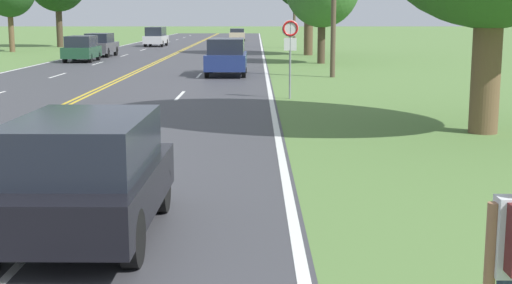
{
  "coord_description": "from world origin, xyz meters",
  "views": [
    {
      "loc": [
        6.3,
        -0.66,
        2.91
      ],
      "look_at": [
        6.24,
        10.86,
        0.87
      ],
      "focal_mm": 50.0,
      "sensor_mm": 36.0,
      "label": 1
    }
  ],
  "objects_px": {
    "car_dark_blue_suv_approaching": "(230,56)",
    "car_silver_suv_receding": "(159,36)",
    "traffic_sign": "(294,39)",
    "car_dark_grey_sedan_mid_far": "(104,45)",
    "car_black_hatchback_nearest": "(87,173)",
    "car_dark_green_hatchback_mid_near": "(85,48)",
    "car_champagne_hatchback_distant": "(241,34)"
  },
  "relations": [
    {
      "from": "traffic_sign",
      "to": "car_champagne_hatchback_distant",
      "type": "xyz_separation_m",
      "value": [
        -3.42,
        59.55,
        -1.32
      ]
    },
    {
      "from": "traffic_sign",
      "to": "car_silver_suv_receding",
      "type": "relative_size",
      "value": 0.63
    },
    {
      "from": "car_dark_blue_suv_approaching",
      "to": "car_silver_suv_receding",
      "type": "bearing_deg",
      "value": -166.3
    },
    {
      "from": "traffic_sign",
      "to": "car_champagne_hatchback_distant",
      "type": "distance_m",
      "value": 59.66
    },
    {
      "from": "car_dark_blue_suv_approaching",
      "to": "car_dark_green_hatchback_mid_near",
      "type": "relative_size",
      "value": 1.18
    },
    {
      "from": "car_dark_green_hatchback_mid_near",
      "to": "car_dark_grey_sedan_mid_far",
      "type": "bearing_deg",
      "value": -0.16
    },
    {
      "from": "car_black_hatchback_nearest",
      "to": "car_dark_green_hatchback_mid_near",
      "type": "xyz_separation_m",
      "value": [
        -8.92,
        36.82,
        0.0
      ]
    },
    {
      "from": "car_black_hatchback_nearest",
      "to": "car_silver_suv_receding",
      "type": "height_order",
      "value": "car_silver_suv_receding"
    },
    {
      "from": "car_dark_blue_suv_approaching",
      "to": "car_silver_suv_receding",
      "type": "height_order",
      "value": "car_silver_suv_receding"
    },
    {
      "from": "car_silver_suv_receding",
      "to": "car_champagne_hatchback_distant",
      "type": "xyz_separation_m",
      "value": [
        7.43,
        15.53,
        -0.18
      ]
    },
    {
      "from": "car_black_hatchback_nearest",
      "to": "car_dark_grey_sedan_mid_far",
      "type": "bearing_deg",
      "value": -167.5
    },
    {
      "from": "car_black_hatchback_nearest",
      "to": "car_dark_blue_suv_approaching",
      "type": "xyz_separation_m",
      "value": [
        0.82,
        26.12,
        0.1
      ]
    },
    {
      "from": "car_dark_blue_suv_approaching",
      "to": "car_black_hatchback_nearest",
      "type": "bearing_deg",
      "value": -1.65
    },
    {
      "from": "car_dark_blue_suv_approaching",
      "to": "car_silver_suv_receding",
      "type": "distance_m",
      "value": 34.91
    },
    {
      "from": "car_dark_grey_sedan_mid_far",
      "to": "traffic_sign",
      "type": "bearing_deg",
      "value": -152.85
    },
    {
      "from": "car_black_hatchback_nearest",
      "to": "car_dark_blue_suv_approaching",
      "type": "distance_m",
      "value": 26.13
    },
    {
      "from": "car_black_hatchback_nearest",
      "to": "car_dark_green_hatchback_mid_near",
      "type": "relative_size",
      "value": 1.01
    },
    {
      "from": "car_dark_green_hatchback_mid_near",
      "to": "car_champagne_hatchback_distant",
      "type": "height_order",
      "value": "car_dark_green_hatchback_mid_near"
    },
    {
      "from": "car_black_hatchback_nearest",
      "to": "car_dark_green_hatchback_mid_near",
      "type": "bearing_deg",
      "value": -165.78
    },
    {
      "from": "car_dark_green_hatchback_mid_near",
      "to": "car_dark_grey_sedan_mid_far",
      "type": "xyz_separation_m",
      "value": [
        -0.04,
        5.7,
        -0.01
      ]
    },
    {
      "from": "traffic_sign",
      "to": "car_dark_grey_sedan_mid_far",
      "type": "distance_m",
      "value": 29.28
    },
    {
      "from": "car_dark_blue_suv_approaching",
      "to": "car_dark_green_hatchback_mid_near",
      "type": "height_order",
      "value": "car_dark_blue_suv_approaching"
    },
    {
      "from": "car_dark_green_hatchback_mid_near",
      "to": "car_champagne_hatchback_distant",
      "type": "distance_m",
      "value": 39.79
    },
    {
      "from": "car_dark_green_hatchback_mid_near",
      "to": "car_silver_suv_receding",
      "type": "distance_m",
      "value": 23.29
    },
    {
      "from": "car_dark_blue_suv_approaching",
      "to": "car_champagne_hatchback_distant",
      "type": "distance_m",
      "value": 49.48
    },
    {
      "from": "traffic_sign",
      "to": "car_dark_green_hatchback_mid_near",
      "type": "height_order",
      "value": "traffic_sign"
    },
    {
      "from": "car_black_hatchback_nearest",
      "to": "car_champagne_hatchback_distant",
      "type": "relative_size",
      "value": 0.9
    },
    {
      "from": "car_dark_blue_suv_approaching",
      "to": "car_dark_grey_sedan_mid_far",
      "type": "distance_m",
      "value": 19.1
    },
    {
      "from": "traffic_sign",
      "to": "car_dark_green_hatchback_mid_near",
      "type": "xyz_separation_m",
      "value": [
        -12.41,
        20.78,
        -1.24
      ]
    },
    {
      "from": "car_dark_grey_sedan_mid_far",
      "to": "car_champagne_hatchback_distant",
      "type": "bearing_deg",
      "value": -13.29
    },
    {
      "from": "traffic_sign",
      "to": "car_champagne_hatchback_distant",
      "type": "bearing_deg",
      "value": 93.29
    },
    {
      "from": "car_dark_blue_suv_approaching",
      "to": "car_silver_suv_receding",
      "type": "relative_size",
      "value": 1.02
    }
  ]
}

